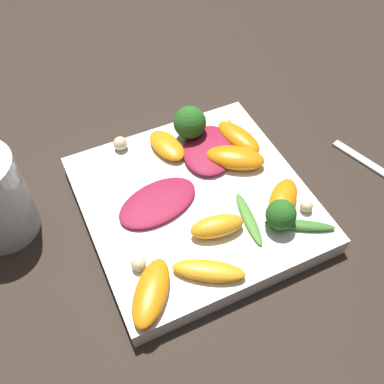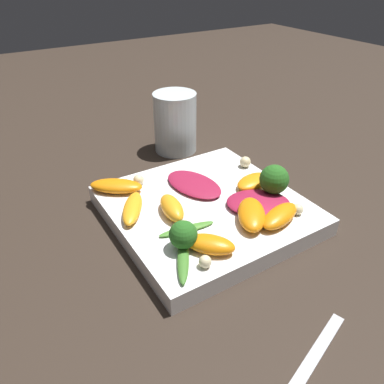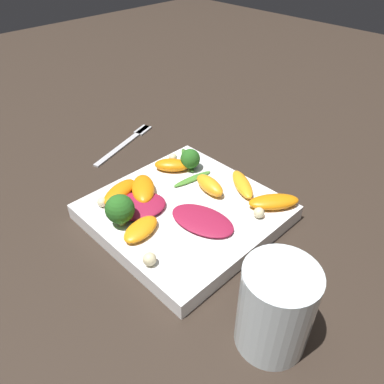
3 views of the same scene
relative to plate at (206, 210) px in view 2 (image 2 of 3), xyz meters
name	(u,v)px [view 2 (image 2 of 3)]	position (x,y,z in m)	size (l,w,h in m)	color
ground_plane	(205,217)	(0.00, 0.00, -0.01)	(2.40, 2.40, 0.00)	#2D231C
plate	(206,210)	(0.00, 0.00, 0.00)	(0.24, 0.24, 0.02)	white
drinking_glass	(175,123)	(-0.20, 0.07, 0.04)	(0.08, 0.08, 0.11)	silver
radicchio_leaf_0	(258,203)	(0.04, 0.05, 0.02)	(0.10, 0.10, 0.01)	maroon
radicchio_leaf_1	(194,184)	(-0.04, 0.01, 0.02)	(0.10, 0.07, 0.01)	maroon
orange_segment_0	(280,216)	(0.08, 0.05, 0.02)	(0.05, 0.07, 0.02)	orange
orange_segment_1	(173,209)	(0.00, -0.05, 0.02)	(0.06, 0.03, 0.02)	orange
orange_segment_2	(251,214)	(0.06, 0.03, 0.02)	(0.08, 0.07, 0.02)	orange
orange_segment_3	(210,244)	(0.08, -0.05, 0.02)	(0.06, 0.06, 0.02)	orange
orange_segment_4	(132,208)	(-0.03, -0.09, 0.02)	(0.07, 0.06, 0.01)	orange
orange_segment_5	(116,186)	(-0.09, -0.09, 0.02)	(0.07, 0.08, 0.02)	orange
orange_segment_6	(253,182)	(0.00, 0.08, 0.02)	(0.04, 0.06, 0.01)	orange
broccoli_floret_0	(183,235)	(0.06, -0.07, 0.03)	(0.03, 0.03, 0.04)	#84AD5B
broccoli_floret_1	(274,180)	(0.03, 0.09, 0.04)	(0.04, 0.04, 0.05)	#7A9E51
arugula_sprig_0	(183,259)	(0.08, -0.08, 0.02)	(0.07, 0.05, 0.01)	#3D7528
arugula_sprig_1	(187,229)	(0.04, -0.05, 0.01)	(0.02, 0.07, 0.00)	#47842D
macadamia_nut_0	(245,162)	(-0.05, 0.11, 0.02)	(0.02, 0.02, 0.02)	beige
macadamia_nut_1	(139,180)	(-0.09, -0.06, 0.02)	(0.02, 0.02, 0.02)	beige
macadamia_nut_2	(205,262)	(0.10, -0.07, 0.02)	(0.01, 0.01, 0.01)	beige
macadamia_nut_3	(298,209)	(0.08, 0.09, 0.02)	(0.01, 0.01, 0.01)	beige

